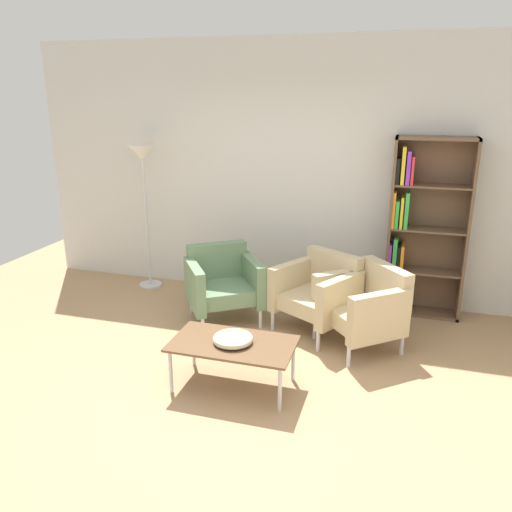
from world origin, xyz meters
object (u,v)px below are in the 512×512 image
Objects in this scene: armchair_spare_guest at (319,292)px; armchair_near_window at (223,282)px; coffee_table_low at (233,346)px; floor_lamp_torchiere at (143,170)px; decorative_bowl at (233,339)px; armchair_by_bookshelf at (365,305)px; bookshelf_tall at (419,232)px.

armchair_spare_guest and armchair_near_window have the same top height.
armchair_near_window reaches higher than coffee_table_low.
floor_lamp_torchiere reaches higher than armchair_near_window.
armchair_spare_guest reaches higher than decorative_bowl.
armchair_spare_guest is 0.52m from armchair_by_bookshelf.
coffee_table_low is at bearing -82.50° from armchair_by_bookshelf.
bookshelf_tall is 1.09× the size of floor_lamp_torchiere.
bookshelf_tall reaches higher than coffee_table_low.
floor_lamp_torchiere is at bearing 132.83° from decorative_bowl.
bookshelf_tall reaches higher than armchair_near_window.
armchair_spare_guest is at bearing -154.67° from armchair_by_bookshelf.
floor_lamp_torchiere is at bearing -147.56° from armchair_by_bookshelf.
bookshelf_tall is 1.28m from armchair_spare_guest.
coffee_table_low is 0.07m from decorative_bowl.
armchair_by_bookshelf is (0.95, 1.04, -0.02)m from decorative_bowl.
armchair_near_window is 1.50m from armchair_by_bookshelf.
floor_lamp_torchiere is (-1.75, 1.89, 1.08)m from coffee_table_low.
coffee_table_low is 1.34m from armchair_near_window.
decorative_bowl is at bearing -82.50° from armchair_by_bookshelf.
bookshelf_tall is 2.49m from decorative_bowl.
decorative_bowl is at bearing -104.04° from coffee_table_low.
decorative_bowl is 1.41m from armchair_by_bookshelf.
coffee_table_low is at bearing -124.84° from bookshelf_tall.
armchair_by_bookshelf is 3.02m from floor_lamp_torchiere.
decorative_bowl is at bearing -124.84° from bookshelf_tall.
decorative_bowl reaches higher than coffee_table_low.
armchair_near_window is at bearing -158.13° from bookshelf_tall.
decorative_bowl is at bearing -101.05° from armchair_near_window.
armchair_spare_guest and armchair_by_bookshelf have the same top height.
armchair_spare_guest is (0.48, 1.26, -0.02)m from decorative_bowl.
armchair_spare_guest is (-0.91, -0.75, -0.50)m from bookshelf_tall.
armchair_spare_guest is (0.48, 1.26, 0.05)m from coffee_table_low.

